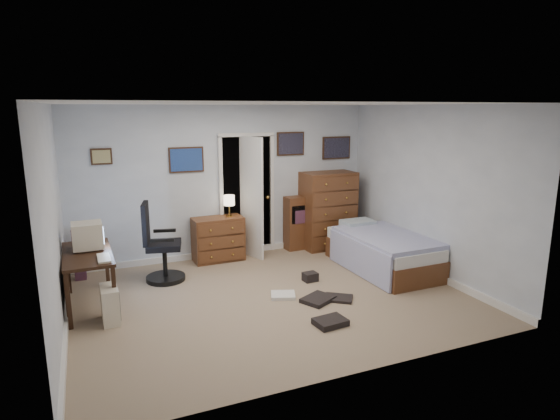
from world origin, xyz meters
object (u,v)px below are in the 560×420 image
(computer_desk, at_px, (81,266))
(low_dresser, at_px, (218,239))
(tall_dresser, at_px, (328,210))
(office_chair, at_px, (160,251))
(bed, at_px, (382,251))

(computer_desk, distance_m, low_dresser, 2.37)
(low_dresser, relative_size, tall_dresser, 0.60)
(computer_desk, bearing_deg, office_chair, 27.69)
(computer_desk, bearing_deg, tall_dresser, 14.16)
(office_chair, relative_size, bed, 0.61)
(office_chair, distance_m, tall_dresser, 3.09)
(tall_dresser, relative_size, bed, 0.71)
(computer_desk, bearing_deg, low_dresser, 27.97)
(low_dresser, distance_m, tall_dresser, 2.03)
(computer_desk, relative_size, bed, 0.65)
(office_chair, xyz_separation_m, low_dresser, (1.02, 0.58, -0.09))
(computer_desk, xyz_separation_m, low_dresser, (2.06, 1.16, -0.19))
(bed, bearing_deg, low_dresser, 146.93)
(computer_desk, relative_size, office_chair, 1.07)
(office_chair, bearing_deg, computer_desk, -137.89)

